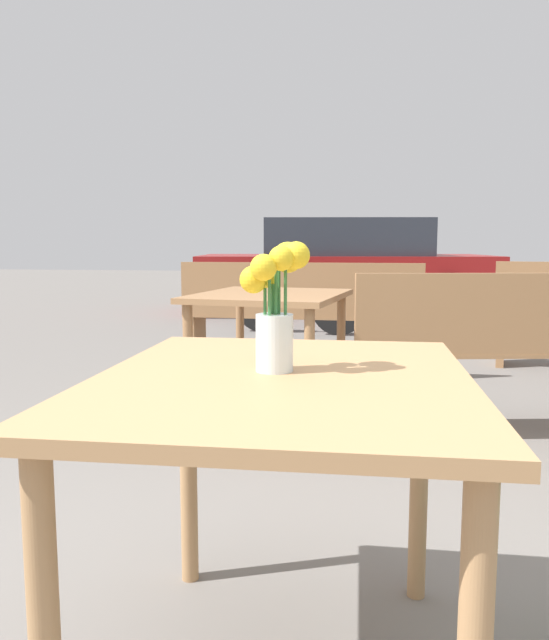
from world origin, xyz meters
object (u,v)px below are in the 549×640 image
Objects in this scene: table_front at (283,420)px; flower_vase at (275,306)px; bench_middle at (301,313)px; bench_near at (534,347)px; bicycle at (300,305)px; parked_car at (344,268)px; table_back at (270,314)px.

table_front is 0.24m from flower_vase.
bench_near is at bearing -45.16° from bench_middle.
bicycle is (-0.62, 5.47, -0.30)m from table_front.
flower_vase reaches higher than bicycle.
table_front is at bearing -55.41° from flower_vase.
table_front is 7.76m from parked_car.
bench_middle is (-0.34, 3.33, -0.39)m from flower_vase.
bench_middle is at bearing -91.39° from parked_car.
flower_vase reaches higher than bench_middle.
table_front is at bearing -83.89° from bench_middle.
bench_middle is at bearing 96.11° from table_front.
table_front is at bearing -83.51° from bicycle.
parked_car reaches higher than bicycle.
flower_vase is 0.19× the size of bicycle.
bicycle is 0.34× the size of parked_car.
bicycle is (-1.62, 3.46, -0.15)m from bench_near.
parked_car is at bearing 91.87° from table_front.
bench_middle is 1.88× the size of table_back.
parked_car reaches higher than flower_vase.
bench_middle reaches higher than table_front.
bench_middle is 0.42× the size of parked_car.
parked_car is at bearing 88.61° from bench_middle.
bicycle is (-0.26, 3.48, -0.30)m from table_back.
flower_vase is at bearing -84.21° from bench_middle.
bench_near is at bearing -65.00° from bicycle.
bench_middle is (-0.36, 3.37, -0.15)m from table_front.
bench_middle is at bearing 95.79° from flower_vase.
bench_near is 3.82m from bicycle.
flower_vase is (-0.02, 0.03, 0.24)m from table_front.
table_front reaches higher than bicycle.
bench_near is (0.99, 2.01, -0.15)m from table_front.
table_front is 5.51m from bicycle.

